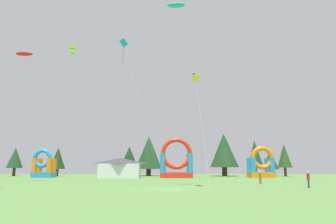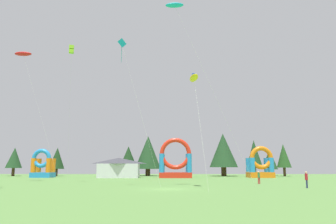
{
  "view_description": "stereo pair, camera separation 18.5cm",
  "coord_description": "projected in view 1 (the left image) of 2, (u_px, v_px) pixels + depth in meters",
  "views": [
    {
      "loc": [
        -0.16,
        -32.01,
        2.26
      ],
      "look_at": [
        0.0,
        7.25,
        9.07
      ],
      "focal_mm": 33.43,
      "sensor_mm": 36.0,
      "label": 1
    },
    {
      "loc": [
        0.02,
        -32.01,
        2.26
      ],
      "look_at": [
        0.0,
        7.25,
        9.07
      ],
      "focal_mm": 33.43,
      "sensor_mm": 36.0,
      "label": 2
    }
  ],
  "objects": [
    {
      "name": "ground_plane",
      "position": [
        168.0,
        189.0,
        31.15
      ],
      "size": [
        120.0,
        120.0,
        0.0
      ],
      "primitive_type": "plane",
      "color": "#5B8C42"
    },
    {
      "name": "kite_teal_diamond",
      "position": [
        122.0,
        46.0,
        36.44
      ],
      "size": [
        5.1,
        0.94,
        16.81
      ],
      "color": "#0C7F7A",
      "rests_on": "ground_plane"
    },
    {
      "name": "kite_cyan_parafoil",
      "position": [
        175.0,
        6.0,
        36.82
      ],
      "size": [
        10.08,
        1.94,
        21.37
      ],
      "color": "#19B7CC",
      "rests_on": "ground_plane"
    },
    {
      "name": "kite_lime_box",
      "position": [
        71.0,
        50.0,
        44.38
      ],
      "size": [
        1.97,
        6.7,
        19.21
      ],
      "color": "#8CD826",
      "rests_on": "ground_plane"
    },
    {
      "name": "kite_blue_parafoil",
      "position": [
        193.0,
        75.0,
        64.13
      ],
      "size": [
        2.29,
        7.09,
        21.29
      ],
      "color": "blue",
      "rests_on": "ground_plane"
    },
    {
      "name": "kite_red_parafoil",
      "position": [
        23.0,
        54.0,
        47.33
      ],
      "size": [
        8.12,
        1.18,
        19.45
      ],
      "color": "red",
      "rests_on": "ground_plane"
    },
    {
      "name": "kite_yellow_parafoil",
      "position": [
        194.0,
        78.0,
        34.88
      ],
      "size": [
        1.35,
        6.28,
        12.37
      ],
      "color": "yellow",
      "rests_on": "ground_plane"
    },
    {
      "name": "person_far_side",
      "position": [
        307.0,
        178.0,
        32.78
      ],
      "size": [
        0.42,
        0.42,
        1.72
      ],
      "rotation": [
        0.0,
        0.0,
        0.84
      ],
      "color": "navy",
      "rests_on": "ground_plane"
    },
    {
      "name": "person_midfield",
      "position": [
        259.0,
        176.0,
        40.44
      ],
      "size": [
        0.32,
        0.32,
        1.64
      ],
      "rotation": [
        0.0,
        0.0,
        6.11
      ],
      "color": "#B21E26",
      "rests_on": "ground_plane"
    },
    {
      "name": "inflatable_blue_arch",
      "position": [
        260.0,
        166.0,
        62.46
      ],
      "size": [
        4.81,
        3.97,
        6.2
      ],
      "color": "orange",
      "rests_on": "ground_plane"
    },
    {
      "name": "inflatable_yellow_castle",
      "position": [
        175.0,
        163.0,
        61.48
      ],
      "size": [
        6.33,
        3.7,
        7.74
      ],
      "color": "red",
      "rests_on": "ground_plane"
    },
    {
      "name": "inflatable_orange_dome",
      "position": [
        42.0,
        167.0,
        63.09
      ],
      "size": [
        4.01,
        3.57,
        5.73
      ],
      "color": "#268CD8",
      "rests_on": "ground_plane"
    },
    {
      "name": "festival_tent",
      "position": [
        118.0,
        168.0,
        61.4
      ],
      "size": [
        7.9,
        3.79,
        3.88
      ],
      "color": "silver",
      "rests_on": "ground_plane"
    },
    {
      "name": "tree_row_1",
      "position": [
        13.0,
        158.0,
        73.17
      ],
      "size": [
        3.67,
        3.67,
        6.59
      ],
      "color": "#4C331E",
      "rests_on": "ground_plane"
    },
    {
      "name": "tree_row_2",
      "position": [
        56.0,
        158.0,
        73.09
      ],
      "size": [
        3.55,
        3.55,
        6.58
      ],
      "color": "#4C331E",
      "rests_on": "ground_plane"
    },
    {
      "name": "tree_row_3",
      "position": [
        128.0,
        156.0,
        72.93
      ],
      "size": [
        3.42,
        3.42,
        6.86
      ],
      "color": "#4C331E",
      "rests_on": "ground_plane"
    },
    {
      "name": "tree_row_4",
      "position": [
        147.0,
        152.0,
        75.21
      ],
      "size": [
        6.24,
        6.24,
        9.49
      ],
      "color": "#4C331E",
      "rests_on": "ground_plane"
    },
    {
      "name": "tree_row_5",
      "position": [
        223.0,
        150.0,
        73.22
      ],
      "size": [
        6.57,
        6.57,
        9.85
      ],
      "color": "#4C331E",
      "rests_on": "ground_plane"
    },
    {
      "name": "tree_row_6",
      "position": [
        253.0,
        153.0,
        74.6
      ],
      "size": [
        3.48,
        3.48,
        8.4
      ],
      "color": "#4C331E",
      "rests_on": "ground_plane"
    },
    {
      "name": "tree_row_7",
      "position": [
        269.0,
        159.0,
        76.87
      ],
      "size": [
        3.71,
        3.71,
        6.34
      ],
      "color": "#4C331E",
      "rests_on": "ground_plane"
    },
    {
      "name": "tree_row_8",
      "position": [
        283.0,
        156.0,
        71.81
      ],
      "size": [
        3.21,
        3.21,
        7.34
      ],
      "color": "#4C331E",
      "rests_on": "ground_plane"
    }
  ]
}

